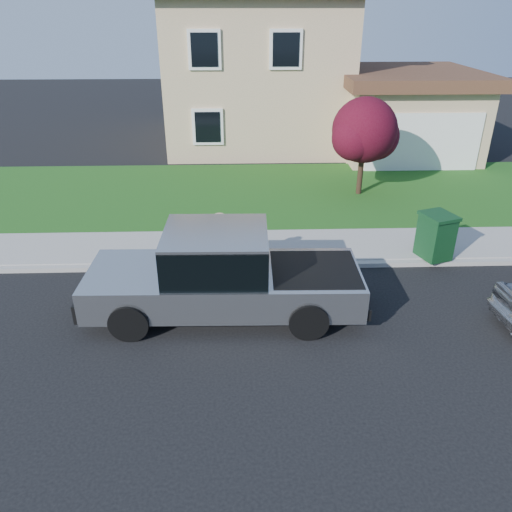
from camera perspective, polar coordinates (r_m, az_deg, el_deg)
The scene contains 9 objects.
ground at distance 10.71m, azimuth 3.17°, elevation -8.66°, with size 80.00×80.00×0.00m, color black.
curb at distance 13.25m, azimuth 6.46°, elevation -1.00°, with size 40.00×0.20×0.12m, color gray.
sidewalk at distance 14.21m, azimuth 5.87°, elevation 1.13°, with size 40.00×2.00×0.15m, color gray.
lawn at distance 18.35m, azimuth 4.11°, elevation 7.18°, with size 40.00×7.00×0.10m, color #143D11.
house at distance 25.34m, azimuth 3.27°, elevation 19.95°, with size 14.00×11.30×6.85m.
pickup_truck at distance 10.87m, azimuth -3.81°, elevation -2.29°, with size 6.12×2.40×2.00m.
woman at distance 12.09m, azimuth -4.08°, elevation 0.52°, with size 0.62×0.44×1.83m.
ornamental_tree at distance 17.94m, azimuth 12.37°, elevation 13.54°, with size 2.46×2.22×3.37m.
trash_bin at distance 13.95m, azimuth 19.85°, elevation 2.21°, with size 0.99×1.06×1.22m.
Camera 1 is at (-0.87, -8.67, 6.23)m, focal length 35.00 mm.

